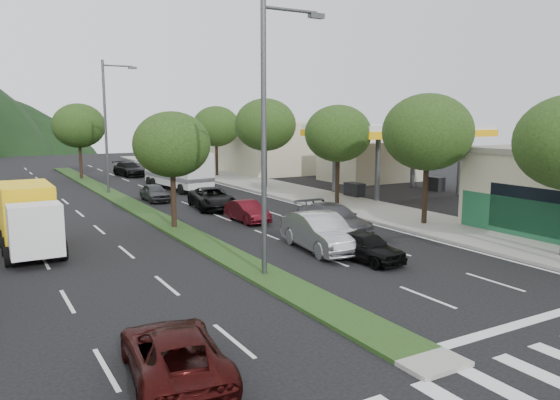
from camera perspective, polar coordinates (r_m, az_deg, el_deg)
ground at (r=14.35m, az=14.35°, el=-15.72°), size 160.00×160.00×0.00m
sidewalk_right at (r=40.99m, az=2.43°, el=0.60°), size 5.00×90.00×0.15m
median at (r=38.81m, az=-15.83°, el=-0.20°), size 1.60×56.00×0.12m
crosswalk at (r=13.15m, az=20.76°, el=-18.38°), size 19.00×2.20×0.01m
gas_canopy at (r=42.15m, az=12.24°, el=6.88°), size 12.20×8.20×5.25m
bldg_right_far at (r=60.60m, az=-1.62°, el=5.65°), size 10.00×16.00×5.20m
tree_r_b at (r=30.07m, az=15.16°, el=6.85°), size 4.80×4.80×6.94m
tree_r_c at (r=36.17m, az=6.09°, el=6.91°), size 4.40×4.40×6.48m
tree_r_d at (r=44.64m, az=-1.55°, el=7.85°), size 5.00×5.00×7.17m
tree_r_e at (r=53.64m, az=-6.69°, el=7.64°), size 4.60×4.60×6.71m
tree_med_near at (r=28.80m, az=-11.23°, el=5.70°), size 4.00×4.00×6.02m
tree_med_far at (r=54.04m, az=-20.29°, el=7.29°), size 4.80×4.80×6.94m
streetlight_near at (r=19.67m, az=-1.18°, el=7.89°), size 2.60×0.25×10.00m
streetlight_mid at (r=43.28m, az=-17.52°, el=7.96°), size 2.60×0.25×10.00m
sedan_silver at (r=24.10m, az=4.27°, el=-3.38°), size 2.32×5.18×1.65m
suv_maroon at (r=12.95m, az=-11.01°, el=-15.42°), size 2.60×4.61×1.22m
car_queue_a at (r=22.62m, az=9.00°, el=-4.82°), size 1.76×3.71×1.22m
car_queue_b at (r=27.63m, az=5.61°, el=-2.01°), size 2.23×5.16×1.48m
car_queue_c at (r=30.67m, az=-3.47°, el=-1.18°), size 1.28×3.62×1.19m
car_queue_d at (r=35.15m, az=-7.12°, el=0.17°), size 2.88×5.13×1.35m
car_queue_e at (r=39.08m, az=-12.96°, el=0.77°), size 1.45×3.55×1.21m
car_queue_f at (r=56.12m, az=-15.50°, el=3.14°), size 2.52×4.99×1.39m
box_truck at (r=26.13m, az=-24.76°, el=-1.98°), size 2.34×5.93×2.92m
motorhome at (r=44.90m, az=-10.67°, el=3.21°), size 3.28×8.33×3.12m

